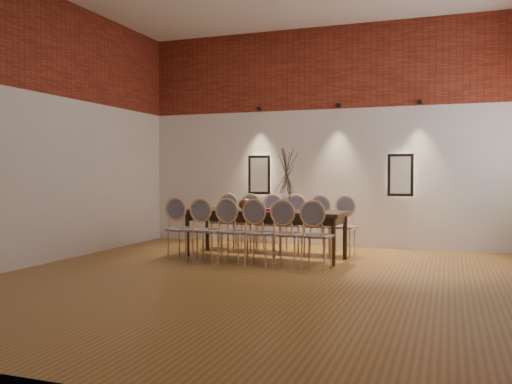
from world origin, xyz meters
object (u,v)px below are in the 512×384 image
(chair_near_d, at_px, (260,233))
(chair_far_e, at_px, (317,226))
(chair_near_f, at_px, (317,236))
(chair_far_a, at_px, (224,222))
(chair_near_a, at_px, (183,229))
(chair_near_c, at_px, (233,232))
(chair_near_b, at_px, (207,230))
(chair_near_e, at_px, (288,234))
(chair_far_c, at_px, (269,224))
(vase, at_px, (287,201))
(dining_table, at_px, (265,234))
(chair_far_b, at_px, (246,223))
(chair_far_f, at_px, (342,227))
(book, at_px, (264,209))
(bowl, at_px, (246,204))
(chair_far_d, at_px, (292,225))

(chair_near_d, distance_m, chair_far_e, 1.45)
(chair_near_f, bearing_deg, chair_far_a, 147.12)
(chair_near_a, height_order, chair_near_c, same)
(chair_near_a, xyz_separation_m, chair_near_b, (0.43, -0.03, 0.00))
(chair_near_c, relative_size, chair_near_f, 1.00)
(chair_near_a, xyz_separation_m, chair_near_d, (1.29, -0.09, 0.00))
(chair_near_e, distance_m, chair_far_c, 1.63)
(chair_near_c, height_order, vase, vase)
(chair_near_c, relative_size, chair_near_e, 1.00)
(dining_table, relative_size, chair_far_b, 2.74)
(chair_near_a, distance_m, chair_near_f, 2.15)
(chair_near_f, relative_size, chair_far_c, 1.00)
(chair_near_b, xyz_separation_m, chair_far_f, (1.81, 1.26, 0.00))
(chair_near_a, height_order, chair_near_d, same)
(chair_near_e, xyz_separation_m, chair_far_b, (-1.19, 1.48, 0.00))
(dining_table, bearing_deg, vase, 0.00)
(chair_far_c, distance_m, book, 0.79)
(chair_near_e, distance_m, chair_far_f, 1.45)
(chair_far_f, bearing_deg, chair_near_e, 72.81)
(chair_near_a, bearing_deg, vase, 25.67)
(chair_near_a, distance_m, chair_near_d, 1.29)
(bowl, bearing_deg, book, 3.33)
(dining_table, xyz_separation_m, book, (-0.01, -0.01, 0.39))
(chair_near_a, xyz_separation_m, chair_far_c, (0.95, 1.32, 0.00))
(dining_table, height_order, chair_far_e, chair_far_e)
(dining_table, xyz_separation_m, chair_near_d, (0.17, -0.71, 0.09))
(chair_near_f, relative_size, chair_far_b, 1.00)
(chair_near_c, distance_m, chair_far_c, 1.39)
(chair_near_e, bearing_deg, chair_near_f, 0.00)
(chair_near_a, bearing_deg, chair_near_c, 0.00)
(chair_near_c, height_order, chair_far_e, same)
(chair_near_c, height_order, chair_far_f, same)
(chair_far_e, xyz_separation_m, vase, (-0.32, -0.67, 0.43))
(chair_near_f, height_order, chair_far_a, same)
(chair_near_f, height_order, chair_far_f, same)
(chair_far_b, bearing_deg, dining_table, 132.87)
(bowl, bearing_deg, chair_near_b, -122.33)
(chair_far_a, bearing_deg, chair_near_c, 121.75)
(chair_far_d, distance_m, bowl, 0.98)
(chair_far_c, relative_size, chair_far_e, 1.00)
(chair_far_a, distance_m, chair_far_b, 0.43)
(chair_far_c, bearing_deg, chair_far_b, 0.00)
(chair_near_b, xyz_separation_m, book, (0.68, 0.64, 0.30))
(chair_near_a, xyz_separation_m, chair_far_d, (1.38, 1.29, 0.00))
(chair_far_d, bearing_deg, chair_near_f, 121.75)
(dining_table, height_order, chair_near_a, chair_near_a)
(dining_table, distance_m, chair_near_f, 1.28)
(chair_near_d, bearing_deg, chair_far_f, 58.25)
(chair_near_e, xyz_separation_m, chair_far_a, (-1.62, 1.51, 0.00))
(chair_near_b, bearing_deg, chair_near_c, -0.00)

